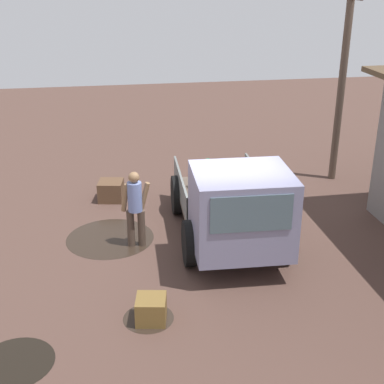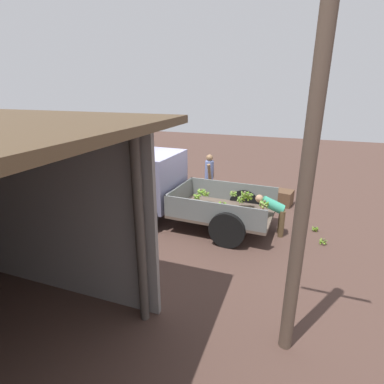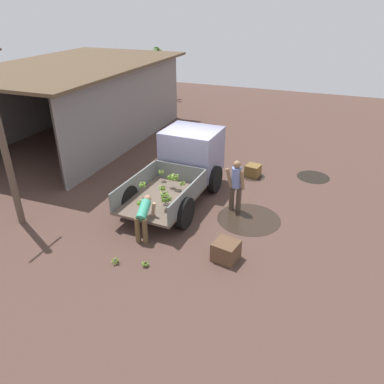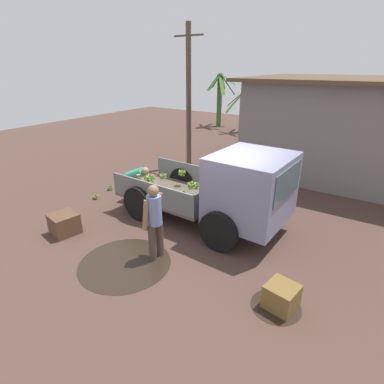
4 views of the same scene
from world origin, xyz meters
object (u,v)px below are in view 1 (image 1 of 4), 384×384
Objects in this scene: person_foreground_visitor at (135,205)px; person_worker_loading at (204,171)px; wooden_crate_0 at (111,191)px; wooden_crate_1 at (151,309)px; banana_bunch_on_ground_0 at (200,174)px; banana_bunch_on_ground_1 at (175,178)px; cargo_truck at (236,209)px; utility_pole at (342,83)px.

person_foreground_visitor is 1.48× the size of person_worker_loading.
person_foreground_visitor is 2.73m from wooden_crate_0.
person_foreground_visitor reaches higher than wooden_crate_1.
person_foreground_visitor is 2.88m from wooden_crate_1.
person_foreground_visitor is 2.78× the size of wooden_crate_0.
wooden_crate_1 is at bearing -17.21° from banana_bunch_on_ground_0.
person_foreground_visitor is 8.87× the size of banana_bunch_on_ground_1.
banana_bunch_on_ground_0 is 0.79m from banana_bunch_on_ground_1.
person_worker_loading is (-3.34, -0.04, -0.40)m from cargo_truck.
utility_pole is at bearing 79.37° from banana_bunch_on_ground_0.
banana_bunch_on_ground_0 is at bearing 162.79° from wooden_crate_1.
wooden_crate_1 is at bearing -44.61° from utility_pole.
cargo_truck is at bearing 8.49° from banana_bunch_on_ground_1.
utility_pole reaches higher than wooden_crate_0.
person_worker_loading reaches higher than banana_bunch_on_ground_0.
banana_bunch_on_ground_1 is (-1.18, -0.63, -0.63)m from person_worker_loading.
banana_bunch_on_ground_1 is 6.56m from wooden_crate_1.
person_worker_loading is at bearing -177.10° from cargo_truck.
wooden_crate_1 is (5.91, -5.83, -2.54)m from utility_pole.
cargo_truck is at bearing -8.50° from person_worker_loading.
wooden_crate_1 is (6.43, -1.28, 0.14)m from banana_bunch_on_ground_1.
wooden_crate_0 is at bearing 13.84° from person_foreground_visitor.
utility_pole is at bearing 90.28° from person_worker_loading.
utility_pole reaches higher than banana_bunch_on_ground_0.
utility_pole is 4.46m from person_worker_loading.
wooden_crate_1 is at bearing -43.48° from cargo_truck.
person_foreground_visitor is at bearing 10.61° from wooden_crate_0.
wooden_crate_0 reaches higher than banana_bunch_on_ground_0.
utility_pole is 6.90m from person_foreground_visitor.
person_foreground_visitor is at bearing -111.33° from cargo_truck.
banana_bunch_on_ground_0 is at bearing -100.63° from utility_pole.
utility_pole reaches higher than cargo_truck.
wooden_crate_1 is (5.38, 0.54, -0.04)m from wooden_crate_0.
utility_pole is at bearing 83.44° from banana_bunch_on_ground_1.
person_foreground_visitor is 3.98m from banana_bunch_on_ground_1.
cargo_truck is at bearing 35.78° from wooden_crate_0.
person_worker_loading is at bearing -80.52° from utility_pole.
person_foreground_visitor is (3.12, -5.89, -1.81)m from utility_pole.
cargo_truck is at bearing -44.08° from utility_pole.
banana_bunch_on_ground_0 is (-0.71, -3.78, -2.66)m from utility_pole.
cargo_truck is 2.20m from person_foreground_visitor.
utility_pole is 8.68m from wooden_crate_1.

